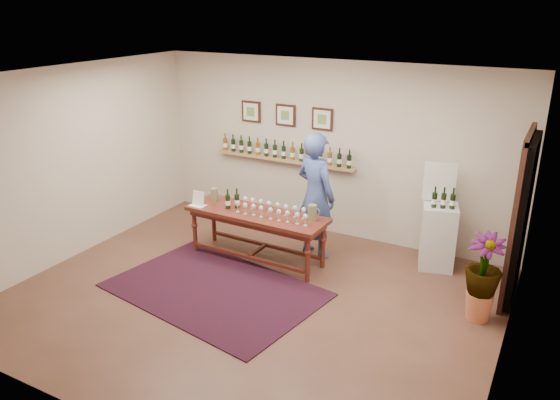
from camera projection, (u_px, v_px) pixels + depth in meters
The scene contains 14 objects.
ground at pixel (251, 298), 7.05m from camera, with size 6.00×6.00×0.00m, color #4E3122.
room_shell at pixel (457, 200), 7.26m from camera, with size 6.00×6.00×6.00m.
rug at pixel (215, 290), 7.25m from camera, with size 2.73×1.82×0.01m, color #460C0C.
tasting_table at pixel (257, 220), 7.91m from camera, with size 2.13×0.73×0.75m.
table_glasses at pixel (274, 210), 7.70m from camera, with size 1.27×0.29×0.18m, color silver, non-canonical shape.
table_bottles at pixel (232, 199), 7.98m from camera, with size 0.26×0.15×0.28m, color black, non-canonical shape.
pitcher_left at pixel (214, 195), 8.29m from camera, with size 0.13×0.13×0.20m, color #656C43, non-canonical shape.
pitcher_right at pixel (312, 212), 7.56m from camera, with size 0.14×0.14×0.22m, color #656C43, non-canonical shape.
menu_card at pixel (198, 198), 8.11m from camera, with size 0.24×0.17×0.21m, color silver.
display_pedestal at pixel (438, 237), 7.74m from camera, with size 0.47×0.47×0.94m, color silver.
pedestal_bottles at pixel (444, 199), 7.45m from camera, with size 0.27×0.07×0.27m, color black, non-canonical shape.
info_sign at pixel (440, 182), 7.61m from camera, with size 0.44×0.02×0.61m, color silver.
potted_plant at pixel (482, 278), 6.42m from camera, with size 0.57×0.57×0.95m.
person at pixel (316, 196), 7.96m from camera, with size 0.69×0.45×1.89m, color #36477F.
Camera 1 is at (3.27, -5.26, 3.63)m, focal length 35.00 mm.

